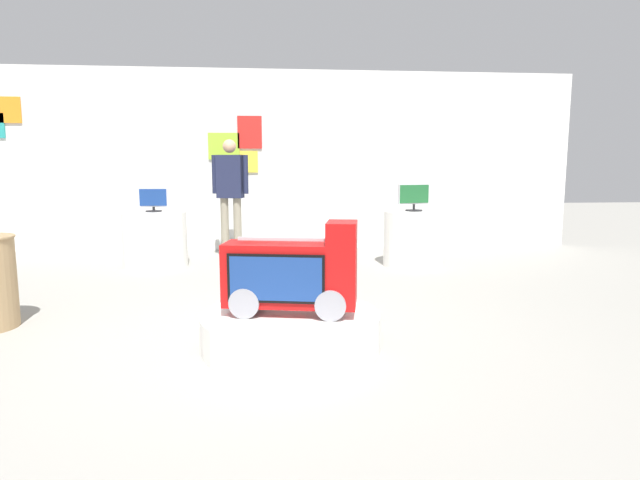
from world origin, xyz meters
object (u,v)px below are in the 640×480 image
object	(u,v)px
display_pedestal_left_rear	(155,239)
tv_on_center_rear	(414,197)
tv_on_left_rear	(153,200)
shopper_browsing_near_truck	(230,189)
main_display_pedestal	(291,330)
display_pedestal_center_rear	(413,238)
novelty_firetruck_tv	(293,276)

from	to	relation	value
display_pedestal_left_rear	tv_on_center_rear	bearing A→B (deg)	-3.79
tv_on_left_rear	shopper_browsing_near_truck	bearing A→B (deg)	27.37
display_pedestal_left_rear	tv_on_center_rear	xyz separation A→B (m)	(3.66, -0.24, 0.60)
main_display_pedestal	tv_on_center_rear	bearing A→B (deg)	60.19
main_display_pedestal	display_pedestal_left_rear	xyz separation A→B (m)	(-1.77, 3.53, 0.25)
tv_on_left_rear	display_pedestal_center_rear	size ratio (longest dim) A/B	0.48
display_pedestal_left_rear	main_display_pedestal	bearing A→B (deg)	-63.40
tv_on_left_rear	tv_on_center_rear	xyz separation A→B (m)	(3.66, -0.24, 0.04)
display_pedestal_left_rear	display_pedestal_center_rear	size ratio (longest dim) A/B	1.05
main_display_pedestal	display_pedestal_center_rear	bearing A→B (deg)	60.21
shopper_browsing_near_truck	novelty_firetruck_tv	bearing A→B (deg)	-79.45
display_pedestal_center_rear	tv_on_center_rear	world-z (taller)	tv_on_center_rear
tv_on_left_rear	shopper_browsing_near_truck	size ratio (longest dim) A/B	0.22
main_display_pedestal	tv_on_left_rear	bearing A→B (deg)	116.63
novelty_firetruck_tv	display_pedestal_center_rear	bearing A→B (deg)	60.52
display_pedestal_left_rear	novelty_firetruck_tv	bearing A→B (deg)	-63.23
main_display_pedestal	tv_on_left_rear	distance (m)	4.03
display_pedestal_left_rear	display_pedestal_center_rear	world-z (taller)	same
display_pedestal_center_rear	display_pedestal_left_rear	bearing A→B (deg)	176.27
tv_on_left_rear	shopper_browsing_near_truck	distance (m)	1.16
display_pedestal_center_rear	tv_on_center_rear	size ratio (longest dim) A/B	1.75
display_pedestal_left_rear	tv_on_left_rear	distance (m)	0.56
display_pedestal_left_rear	display_pedestal_center_rear	distance (m)	3.66
tv_on_center_rear	display_pedestal_left_rear	bearing A→B (deg)	176.21
tv_on_left_rear	shopper_browsing_near_truck	xyz separation A→B (m)	(1.03, 0.53, 0.12)
shopper_browsing_near_truck	display_pedestal_left_rear	bearing A→B (deg)	-152.81
display_pedestal_left_rear	display_pedestal_center_rear	xyz separation A→B (m)	(3.66, -0.24, 0.00)
main_display_pedestal	shopper_browsing_near_truck	xyz separation A→B (m)	(-0.74, 4.06, 0.93)
main_display_pedestal	display_pedestal_left_rear	size ratio (longest dim) A/B	1.59
main_display_pedestal	tv_on_center_rear	world-z (taller)	tv_on_center_rear
main_display_pedestal	display_pedestal_center_rear	distance (m)	3.81
novelty_firetruck_tv	display_pedestal_center_rear	size ratio (longest dim) A/B	1.28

